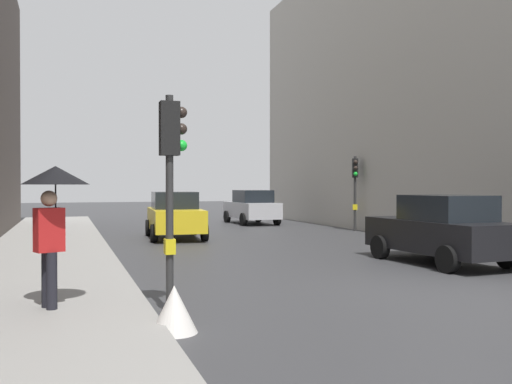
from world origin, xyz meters
The scene contains 9 objects.
ground_plane centered at (0.00, 0.00, 0.00)m, with size 120.00×120.00×0.00m, color #38383A.
sidewalk_kerb centered at (-7.29, 6.00, 0.08)m, with size 3.44×40.00×0.16m, color gray.
traffic_light_near_left centered at (-5.24, 0.03, 2.36)m, with size 0.43×0.24×3.41m.
traffic_light_mid_street centered at (5.25, 13.15, 2.27)m, with size 0.33×0.45×3.29m.
car_silver_hatchback centered at (2.39, 18.97, 0.88)m, with size 2.12×4.25×1.76m.
car_dark_suv centered at (2.29, 3.28, 0.88)m, with size 2.17×4.28×1.76m.
car_yellow_taxi centered at (-2.88, 12.37, 0.88)m, with size 2.25×4.32×1.76m.
pedestrian_with_umbrella centered at (-6.98, 0.28, 1.84)m, with size 1.00×1.00×2.14m.
warning_sign_triangle centered at (-5.41, -1.15, 0.33)m, with size 0.64×0.64×0.65m, color silver.
Camera 1 is at (-6.80, -8.66, 2.01)m, focal length 39.18 mm.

